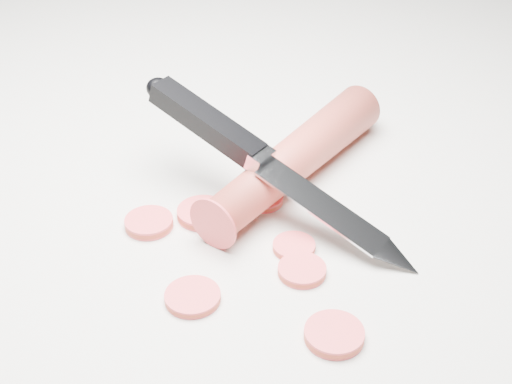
# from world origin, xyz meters

# --- Properties ---
(ground) EXTENTS (2.40, 2.40, 0.00)m
(ground) POSITION_xyz_m (0.00, 0.00, 0.00)
(ground) COLOR silver
(ground) RESTS_ON ground
(carrot) EXTENTS (0.11, 0.21, 0.04)m
(carrot) POSITION_xyz_m (0.02, 0.04, 0.02)
(carrot) COLOR #BA392D
(carrot) RESTS_ON ground
(carrot_slice_0) EXTENTS (0.04, 0.04, 0.01)m
(carrot_slice_0) POSITION_xyz_m (-0.04, -0.03, 0.00)
(carrot_slice_0) COLOR #ED3C42
(carrot_slice_0) RESTS_ON ground
(carrot_slice_1) EXTENTS (0.04, 0.04, 0.01)m
(carrot_slice_1) POSITION_xyz_m (-0.01, -0.11, 0.00)
(carrot_slice_1) COLOR #ED3C42
(carrot_slice_1) RESTS_ON ground
(carrot_slice_2) EXTENTS (0.03, 0.03, 0.01)m
(carrot_slice_2) POSITION_xyz_m (0.00, 0.00, 0.00)
(carrot_slice_2) COLOR #ED3C42
(carrot_slice_2) RESTS_ON ground
(carrot_slice_3) EXTENTS (0.04, 0.04, 0.01)m
(carrot_slice_3) POSITION_xyz_m (0.08, -0.12, 0.00)
(carrot_slice_3) COLOR #ED3C42
(carrot_slice_3) RESTS_ON ground
(carrot_slice_4) EXTENTS (0.03, 0.03, 0.01)m
(carrot_slice_4) POSITION_xyz_m (0.05, -0.07, 0.00)
(carrot_slice_4) COLOR #ED3C42
(carrot_slice_4) RESTS_ON ground
(carrot_slice_5) EXTENTS (0.04, 0.04, 0.01)m
(carrot_slice_5) POSITION_xyz_m (-0.07, -0.05, 0.00)
(carrot_slice_5) COLOR #ED3C42
(carrot_slice_5) RESTS_ON ground
(carrot_slice_6) EXTENTS (0.03, 0.03, 0.01)m
(carrot_slice_6) POSITION_xyz_m (0.04, -0.05, 0.00)
(carrot_slice_6) COLOR #ED3C42
(carrot_slice_6) RESTS_ON ground
(kitchen_knife) EXTENTS (0.24, 0.12, 0.08)m
(kitchen_knife) POSITION_xyz_m (0.02, -0.01, 0.04)
(kitchen_knife) COLOR silver
(kitchen_knife) RESTS_ON ground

